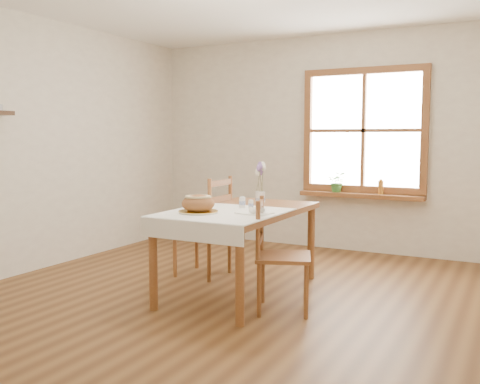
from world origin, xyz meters
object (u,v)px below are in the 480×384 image
object	(u,v)px
dining_table	(240,219)
chair_left	(202,226)
chair_right	(284,255)
flower_vase	(260,198)
bread_plate	(198,212)

from	to	relation	value
dining_table	chair_left	xyz separation A→B (m)	(-0.62, 0.37, -0.17)
chair_right	flower_vase	world-z (taller)	chair_right
chair_right	bread_plate	world-z (taller)	chair_right
flower_vase	bread_plate	bearing A→B (deg)	-98.60
dining_table	bread_plate	xyz separation A→B (m)	(-0.16, -0.43, 0.10)
bread_plate	flower_vase	bearing A→B (deg)	81.40
chair_left	bread_plate	world-z (taller)	chair_left
chair_left	bread_plate	xyz separation A→B (m)	(0.46, -0.80, 0.27)
dining_table	bread_plate	size ratio (longest dim) A/B	5.08
chair_right	bread_plate	size ratio (longest dim) A/B	2.86
dining_table	chair_right	world-z (taller)	chair_right
bread_plate	flower_vase	size ratio (longest dim) A/B	3.10
flower_vase	dining_table	bearing A→B (deg)	-86.93
chair_right	flower_vase	size ratio (longest dim) A/B	8.85
dining_table	flower_vase	world-z (taller)	flower_vase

